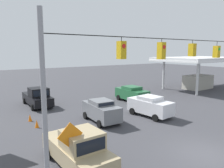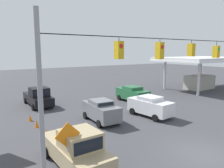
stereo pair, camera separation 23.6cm
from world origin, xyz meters
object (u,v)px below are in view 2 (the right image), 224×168
(traffic_cone_third, at_px, (46,133))
(gas_station, at_px, (200,66))
(sedan_white_crossing_near, at_px, (150,106))
(pickup_truck_black_withflow_far, at_px, (38,97))
(traffic_cone_fifth, at_px, (30,117))
(work_zone_sign, at_px, (68,140))
(traffic_cone_second, at_px, (56,144))
(traffic_cone_fourth, at_px, (37,123))
(sedan_grey_withflow_mid, at_px, (101,110))
(sedan_green_oncoming_far, at_px, (132,94))
(traffic_cone_nearest, at_px, (71,157))
(overhead_signal_span, at_px, (191,71))
(pickup_truck_tan_parked_shoulder, at_px, (76,149))

(traffic_cone_third, distance_m, gas_station, 27.63)
(sedan_white_crossing_near, relative_size, pickup_truck_black_withflow_far, 0.81)
(sedan_white_crossing_near, relative_size, traffic_cone_fifth, 7.07)
(pickup_truck_black_withflow_far, height_order, work_zone_sign, work_zone_sign)
(traffic_cone_second, bearing_deg, traffic_cone_third, -93.08)
(traffic_cone_fourth, distance_m, gas_station, 27.21)
(sedan_grey_withflow_mid, bearing_deg, work_zone_sign, 48.68)
(sedan_green_oncoming_far, relative_size, work_zone_sign, 1.60)
(sedan_white_crossing_near, height_order, traffic_cone_nearest, sedan_white_crossing_near)
(traffic_cone_second, height_order, traffic_cone_fifth, same)
(pickup_truck_black_withflow_far, bearing_deg, overhead_signal_span, 106.64)
(sedan_grey_withflow_mid, relative_size, work_zone_sign, 1.52)
(traffic_cone_nearest, relative_size, work_zone_sign, 0.22)
(work_zone_sign, bearing_deg, traffic_cone_fifth, -93.93)
(sedan_green_oncoming_far, distance_m, traffic_cone_fourth, 12.49)
(overhead_signal_span, height_order, traffic_cone_fifth, overhead_signal_span)
(sedan_green_oncoming_far, height_order, traffic_cone_fifth, sedan_green_oncoming_far)
(pickup_truck_black_withflow_far, distance_m, work_zone_sign, 15.51)
(sedan_grey_withflow_mid, bearing_deg, traffic_cone_third, 9.10)
(pickup_truck_tan_parked_shoulder, distance_m, traffic_cone_third, 4.94)
(pickup_truck_tan_parked_shoulder, xyz_separation_m, traffic_cone_third, (0.06, -4.89, -0.66))
(sedan_white_crossing_near, bearing_deg, sedan_green_oncoming_far, -113.85)
(traffic_cone_fourth, bearing_deg, overhead_signal_span, 127.41)
(sedan_white_crossing_near, relative_size, traffic_cone_nearest, 7.07)
(overhead_signal_span, height_order, sedan_green_oncoming_far, overhead_signal_span)
(sedan_grey_withflow_mid, height_order, traffic_cone_fifth, sedan_grey_withflow_mid)
(pickup_truck_tan_parked_shoulder, height_order, sedan_white_crossing_near, pickup_truck_tan_parked_shoulder)
(sedan_white_crossing_near, bearing_deg, sedan_grey_withflow_mid, -15.10)
(gas_station, bearing_deg, traffic_cone_second, 17.09)
(pickup_truck_tan_parked_shoulder, height_order, traffic_cone_fifth, pickup_truck_tan_parked_shoulder)
(pickup_truck_black_withflow_far, bearing_deg, traffic_cone_second, 79.13)
(sedan_green_oncoming_far, xyz_separation_m, traffic_cone_second, (12.29, 7.46, -0.65))
(pickup_truck_tan_parked_shoulder, distance_m, traffic_cone_fourth, 7.35)
(sedan_white_crossing_near, bearing_deg, pickup_truck_black_withflow_far, -52.62)
(traffic_cone_third, relative_size, traffic_cone_fifth, 1.00)
(sedan_white_crossing_near, xyz_separation_m, sedan_green_oncoming_far, (-2.48, -5.61, -0.02))
(overhead_signal_span, distance_m, sedan_grey_withflow_mid, 8.62)
(sedan_grey_withflow_mid, bearing_deg, sedan_green_oncoming_far, -148.42)
(pickup_truck_tan_parked_shoulder, relative_size, sedan_white_crossing_near, 1.17)
(pickup_truck_black_withflow_far, relative_size, traffic_cone_fifth, 8.76)
(sedan_white_crossing_near, bearing_deg, work_zone_sign, 27.13)
(pickup_truck_black_withflow_far, bearing_deg, gas_station, 171.99)
(sedan_grey_withflow_mid, height_order, gas_station, gas_station)
(pickup_truck_tan_parked_shoulder, height_order, traffic_cone_second, pickup_truck_tan_parked_shoulder)
(traffic_cone_third, height_order, work_zone_sign, work_zone_sign)
(overhead_signal_span, bearing_deg, traffic_cone_fourth, -52.59)
(traffic_cone_fifth, bearing_deg, traffic_cone_fourth, 90.61)
(pickup_truck_tan_parked_shoulder, distance_m, traffic_cone_second, 2.70)
(pickup_truck_black_withflow_far, bearing_deg, work_zone_sign, 79.40)
(traffic_cone_third, distance_m, traffic_cone_fourth, 2.42)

